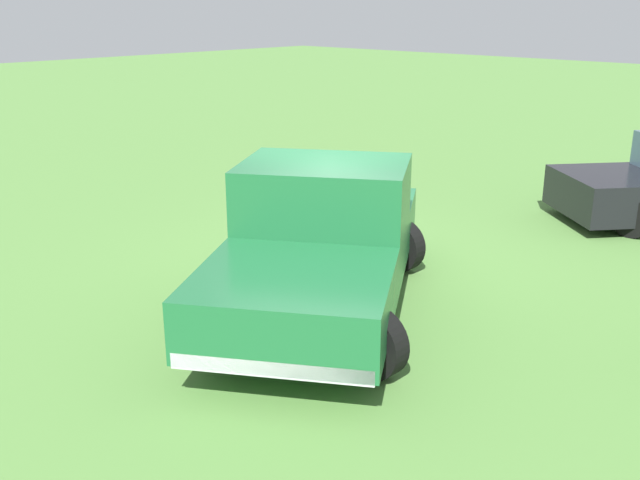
% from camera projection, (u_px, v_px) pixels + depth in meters
% --- Properties ---
extents(ground_plane, '(80.00, 80.00, 0.00)m').
position_uv_depth(ground_plane, '(334.00, 275.00, 10.04)').
color(ground_plane, '#54843D').
extents(pickup_truck, '(4.28, 5.15, 1.78)m').
position_uv_depth(pickup_truck, '(322.00, 236.00, 8.76)').
color(pickup_truck, black).
rests_on(pickup_truck, ground_plane).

